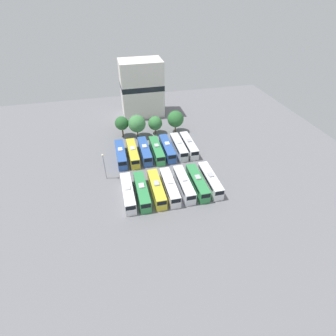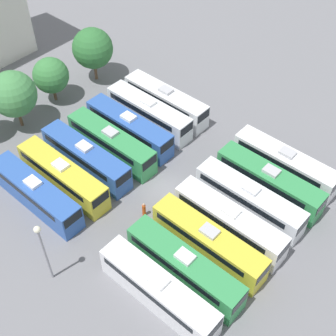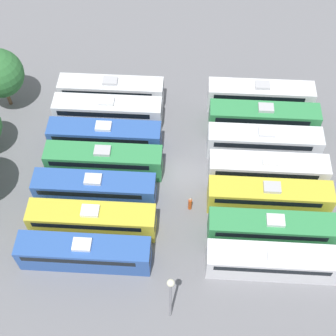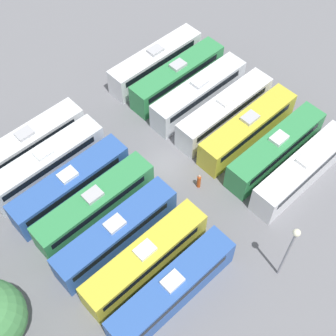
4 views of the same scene
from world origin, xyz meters
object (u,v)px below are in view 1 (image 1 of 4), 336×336
at_px(bus_1, 142,191).
at_px(tree_0, 122,123).
at_px(bus_6, 210,180).
at_px(tree_1, 137,124).
at_px(bus_0, 128,193).
at_px(bus_2, 157,188).
at_px(bus_13, 189,145).
at_px(bus_4, 184,184).
at_px(bus_10, 157,150).
at_px(light_pole, 104,162).
at_px(tree_3, 176,119).
at_px(bus_5, 197,182).
at_px(bus_9, 145,151).
at_px(bus_3, 170,186).
at_px(tree_2, 155,123).
at_px(depot_building, 142,88).
at_px(bus_12, 179,146).
at_px(bus_8, 133,153).
at_px(worker_person, 148,173).
at_px(bus_11, 167,148).
at_px(bus_7, 121,154).

xyz_separation_m(bus_1, tree_0, (-1.53, 29.78, 2.89)).
height_order(bus_6, tree_1, tree_1).
relative_size(bus_0, bus_2, 1.00).
bearing_deg(bus_0, bus_13, 40.20).
distance_m(bus_4, bus_10, 16.61).
xyz_separation_m(bus_0, bus_13, (19.83, 16.75, 0.00)).
xyz_separation_m(light_pole, tree_3, (23.48, 19.75, -0.39)).
bearing_deg(bus_1, bus_5, -0.12).
bearing_deg(bus_9, bus_3, -79.24).
height_order(bus_0, tree_2, tree_2).
distance_m(bus_13, depot_building, 30.84).
distance_m(bus_0, bus_12, 23.69).
relative_size(bus_0, bus_1, 1.00).
distance_m(bus_4, depot_building, 45.91).
height_order(bus_8, bus_13, same).
bearing_deg(worker_person, bus_12, 40.98).
xyz_separation_m(bus_13, tree_2, (-7.57, 12.28, 1.99)).
bearing_deg(tree_2, bus_13, -58.33).
distance_m(bus_4, light_pole, 20.34).
distance_m(bus_4, bus_12, 17.09).
bearing_deg(depot_building, bus_4, -86.61).
bearing_deg(worker_person, bus_9, 85.78).
bearing_deg(worker_person, bus_11, 51.73).
height_order(bus_2, tree_1, tree_1).
height_order(bus_6, tree_3, tree_3).
bearing_deg(depot_building, bus_6, -78.27).
distance_m(bus_3, worker_person, 8.54).
relative_size(bus_6, bus_8, 1.00).
bearing_deg(bus_7, tree_1, 60.99).
xyz_separation_m(bus_10, light_pole, (-14.73, -7.54, 3.38)).
relative_size(bus_1, bus_2, 1.00).
height_order(bus_0, light_pole, light_pole).
height_order(bus_12, tree_1, tree_1).
distance_m(bus_7, tree_1, 13.49).
bearing_deg(bus_11, bus_10, -173.98).
bearing_deg(worker_person, tree_2, 73.86).
bearing_deg(bus_13, bus_9, -179.66).
xyz_separation_m(bus_9, worker_person, (-0.69, -9.29, -0.87)).
relative_size(tree_3, depot_building, 0.38).
bearing_deg(bus_10, worker_person, -114.83).
distance_m(bus_2, bus_13, 21.34).
xyz_separation_m(bus_6, tree_2, (-7.86, 29.04, 1.99)).
bearing_deg(tree_1, bus_0, -102.61).
xyz_separation_m(bus_7, light_pole, (-4.54, -7.88, 3.38)).
bearing_deg(depot_building, bus_8, -104.63).
bearing_deg(bus_1, bus_11, 59.09).
relative_size(bus_5, bus_7, 1.00).
height_order(bus_4, bus_6, same).
xyz_separation_m(tree_0, tree_3, (17.15, -1.15, 0.10)).
relative_size(bus_5, light_pole, 1.58).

